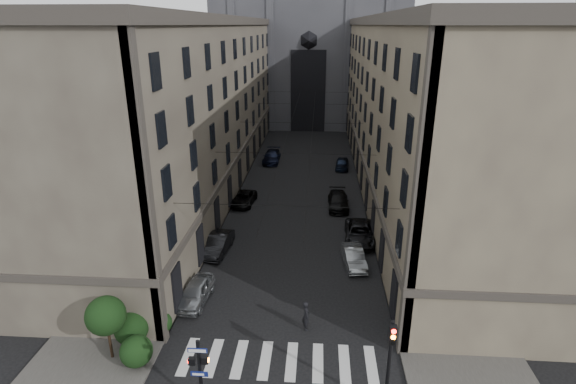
% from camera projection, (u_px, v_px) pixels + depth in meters
% --- Properties ---
extents(sidewalk_left, '(7.00, 80.00, 0.15)m').
position_uv_depth(sidewalk_left, '(216.00, 180.00, 55.21)').
color(sidewalk_left, '#383533').
rests_on(sidewalk_left, ground).
extents(sidewalk_right, '(7.00, 80.00, 0.15)m').
position_uv_depth(sidewalk_right, '(388.00, 184.00, 53.86)').
color(sidewalk_right, '#383533').
rests_on(sidewalk_right, ground).
extents(zebra_crossing, '(11.00, 3.20, 0.01)m').
position_uv_depth(zebra_crossing, '(278.00, 361.00, 25.59)').
color(zebra_crossing, beige).
rests_on(zebra_crossing, ground).
extents(building_left, '(13.60, 60.60, 18.85)m').
position_uv_depth(building_left, '(186.00, 104.00, 52.15)').
color(building_left, '#463E35').
rests_on(building_left, ground).
extents(building_right, '(13.60, 60.60, 18.85)m').
position_uv_depth(building_right, '(421.00, 106.00, 50.42)').
color(building_right, brown).
rests_on(building_right, ground).
extents(gothic_tower, '(35.00, 23.00, 58.00)m').
position_uv_depth(gothic_tower, '(311.00, 26.00, 84.74)').
color(gothic_tower, '#2D2D33').
rests_on(gothic_tower, ground).
extents(pedestrian_signal_left, '(1.02, 0.38, 4.00)m').
position_uv_depth(pedestrian_signal_left, '(200.00, 369.00, 21.73)').
color(pedestrian_signal_left, black).
rests_on(pedestrian_signal_left, ground).
extents(traffic_light_right, '(0.34, 0.50, 5.20)m').
position_uv_depth(traffic_light_right, '(390.00, 356.00, 21.20)').
color(traffic_light_right, black).
rests_on(traffic_light_right, ground).
extents(shrub_cluster, '(3.90, 4.40, 3.90)m').
position_uv_depth(shrub_cluster, '(126.00, 328.00, 25.53)').
color(shrub_cluster, black).
rests_on(shrub_cluster, sidewalk_left).
extents(tram_wires, '(14.00, 60.00, 0.43)m').
position_uv_depth(tram_wires, '(302.00, 124.00, 51.68)').
color(tram_wires, black).
rests_on(tram_wires, ground).
extents(car_left_near, '(2.15, 4.51, 1.49)m').
position_uv_depth(car_left_near, '(196.00, 292.00, 30.83)').
color(car_left_near, gray).
rests_on(car_left_near, ground).
extents(car_left_midnear, '(2.10, 4.77, 1.52)m').
position_uv_depth(car_left_midnear, '(218.00, 244.00, 37.53)').
color(car_left_midnear, black).
rests_on(car_left_midnear, ground).
extents(car_left_midfar, '(2.50, 4.75, 1.27)m').
position_uv_depth(car_left_midfar, '(244.00, 199.00, 47.65)').
color(car_left_midfar, black).
rests_on(car_left_midfar, ground).
extents(car_left_far, '(2.23, 5.43, 1.57)m').
position_uv_depth(car_left_far, '(272.00, 157.00, 62.27)').
color(car_left_far, black).
rests_on(car_left_far, ground).
extents(car_right_near, '(2.03, 4.39, 1.40)m').
position_uv_depth(car_right_near, '(354.00, 257.00, 35.57)').
color(car_right_near, gray).
rests_on(car_right_near, ground).
extents(car_right_midnear, '(2.81, 5.64, 1.54)m').
position_uv_depth(car_right_midnear, '(359.00, 233.00, 39.51)').
color(car_right_midnear, black).
rests_on(car_right_midnear, ground).
extents(car_right_midfar, '(2.13, 5.14, 1.49)m').
position_uv_depth(car_right_midfar, '(338.00, 201.00, 46.72)').
color(car_right_midfar, black).
rests_on(car_right_midfar, ground).
extents(car_right_far, '(2.03, 4.28, 1.41)m').
position_uv_depth(car_right_far, '(342.00, 164.00, 59.40)').
color(car_right_far, black).
rests_on(car_right_far, ground).
extents(pedestrian, '(0.57, 0.78, 1.95)m').
position_uv_depth(pedestrian, '(306.00, 315.00, 27.96)').
color(pedestrian, black).
rests_on(pedestrian, ground).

